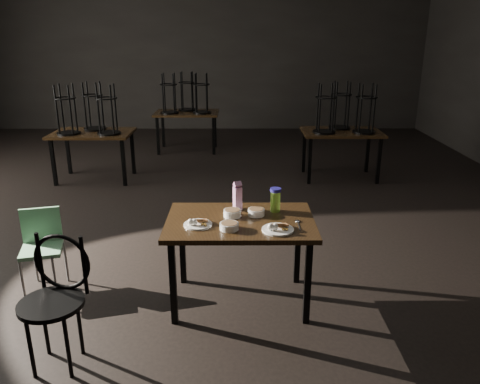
{
  "coord_description": "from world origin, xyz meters",
  "views": [
    {
      "loc": [
        0.75,
        -5.09,
        2.19
      ],
      "look_at": [
        0.77,
        -1.18,
        0.85
      ],
      "focal_mm": 35.0,
      "sensor_mm": 36.0,
      "label": 1
    }
  ],
  "objects_px": {
    "juice_carton": "(238,197)",
    "school_chair": "(42,242)",
    "main_table": "(240,229)",
    "water_bottle": "(275,199)",
    "bentwood_chair": "(56,291)"
  },
  "relations": [
    {
      "from": "water_bottle",
      "to": "school_chair",
      "type": "height_order",
      "value": "water_bottle"
    },
    {
      "from": "juice_carton",
      "to": "water_bottle",
      "type": "distance_m",
      "value": 0.32
    },
    {
      "from": "juice_carton",
      "to": "school_chair",
      "type": "bearing_deg",
      "value": 179.26
    },
    {
      "from": "bentwood_chair",
      "to": "school_chair",
      "type": "bearing_deg",
      "value": 127.29
    },
    {
      "from": "main_table",
      "to": "school_chair",
      "type": "height_order",
      "value": "main_table"
    },
    {
      "from": "main_table",
      "to": "juice_carton",
      "type": "distance_m",
      "value": 0.3
    },
    {
      "from": "bentwood_chair",
      "to": "school_chair",
      "type": "distance_m",
      "value": 1.12
    },
    {
      "from": "main_table",
      "to": "school_chair",
      "type": "bearing_deg",
      "value": 171.8
    },
    {
      "from": "juice_carton",
      "to": "bentwood_chair",
      "type": "bearing_deg",
      "value": -141.37
    },
    {
      "from": "main_table",
      "to": "bentwood_chair",
      "type": "distance_m",
      "value": 1.46
    },
    {
      "from": "bentwood_chair",
      "to": "school_chair",
      "type": "relative_size",
      "value": 1.26
    },
    {
      "from": "water_bottle",
      "to": "bentwood_chair",
      "type": "relative_size",
      "value": 0.22
    },
    {
      "from": "juice_carton",
      "to": "school_chair",
      "type": "xyz_separation_m",
      "value": [
        -1.73,
        0.02,
        -0.43
      ]
    },
    {
      "from": "juice_carton",
      "to": "school_chair",
      "type": "height_order",
      "value": "juice_carton"
    },
    {
      "from": "main_table",
      "to": "water_bottle",
      "type": "xyz_separation_m",
      "value": [
        0.3,
        0.19,
        0.18
      ]
    }
  ]
}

